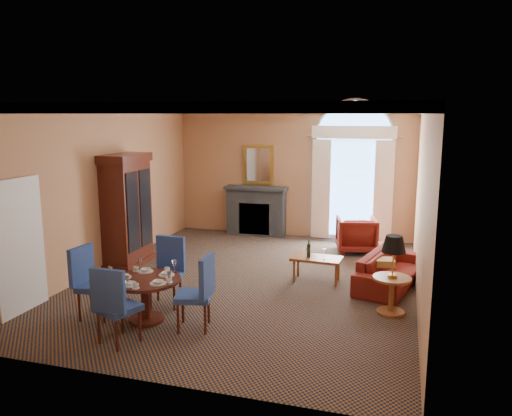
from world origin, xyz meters
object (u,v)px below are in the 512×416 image
(coffee_table, at_px, (316,259))
(armchair, at_px, (356,234))
(dining_table, at_px, (145,289))
(sofa, at_px, (391,270))
(side_table, at_px, (393,265))
(armoire, at_px, (126,212))

(coffee_table, bearing_deg, armchair, 80.48)
(dining_table, xyz_separation_m, sofa, (3.48, 2.70, -0.22))
(coffee_table, bearing_deg, dining_table, -126.95)
(coffee_table, distance_m, side_table, 1.85)
(armchair, bearing_deg, dining_table, 48.11)
(dining_table, relative_size, coffee_table, 1.13)
(sofa, bearing_deg, armchair, 35.22)
(dining_table, height_order, coffee_table, dining_table)
(armchair, bearing_deg, coffee_table, 64.22)
(coffee_table, bearing_deg, armoire, -176.58)
(sofa, xyz_separation_m, armchair, (-0.82, 2.12, 0.10))
(armoire, xyz_separation_m, armchair, (4.45, 2.30, -0.71))
(armoire, relative_size, side_table, 1.87)
(side_table, bearing_deg, sofa, 92.14)
(dining_table, height_order, armchair, dining_table)
(armoire, xyz_separation_m, coffee_table, (3.94, 0.01, -0.67))
(armoire, bearing_deg, coffee_table, 0.15)
(dining_table, bearing_deg, armchair, 61.10)
(armoire, distance_m, armchair, 5.06)
(dining_table, distance_m, coffee_table, 3.32)
(coffee_table, xyz_separation_m, side_table, (1.38, -1.17, 0.36))
(dining_table, xyz_separation_m, armchair, (2.66, 4.82, -0.11))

